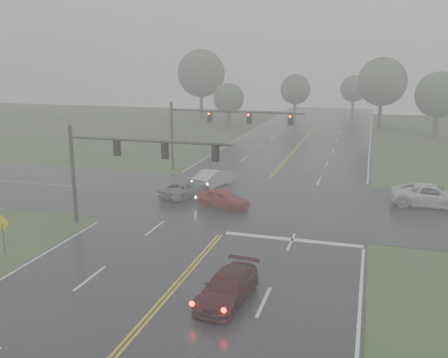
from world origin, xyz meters
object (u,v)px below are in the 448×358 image
(sedan_silver, at_px, (214,186))
(signal_gantry_far, at_px, (212,123))
(pickup_white, at_px, (431,206))
(signal_gantry_near, at_px, (118,158))
(sedan_maroon, at_px, (228,301))
(car_grey, at_px, (185,197))
(sedan_red, at_px, (223,207))

(sedan_silver, distance_m, signal_gantry_far, 7.56)
(pickup_white, bearing_deg, signal_gantry_far, 72.85)
(signal_gantry_far, bearing_deg, signal_gantry_near, -92.45)
(sedan_silver, bearing_deg, signal_gantry_near, 95.31)
(sedan_maroon, bearing_deg, car_grey, 123.19)
(sedan_silver, relative_size, signal_gantry_far, 0.34)
(signal_gantry_near, bearing_deg, sedan_maroon, -39.85)
(pickup_white, xyz_separation_m, signal_gantry_far, (-19.55, 6.63, 4.78))
(sedan_maroon, bearing_deg, sedan_red, 113.63)
(car_grey, bearing_deg, signal_gantry_far, -66.41)
(signal_gantry_near, bearing_deg, car_grey, 79.63)
(signal_gantry_far, bearing_deg, sedan_maroon, -70.67)
(car_grey, bearing_deg, sedan_silver, -89.21)
(signal_gantry_near, xyz_separation_m, signal_gantry_far, (0.75, 17.40, 0.15))
(sedan_maroon, distance_m, signal_gantry_near, 13.44)
(sedan_red, xyz_separation_m, signal_gantry_near, (-5.26, -6.03, 4.63))
(sedan_red, height_order, sedan_silver, sedan_silver)
(sedan_silver, xyz_separation_m, car_grey, (-1.28, -3.84, 0.00))
(sedan_red, xyz_separation_m, pickup_white, (15.03, 4.74, 0.00))
(sedan_maroon, xyz_separation_m, sedan_red, (-4.43, 14.12, 0.00))
(pickup_white, bearing_deg, sedan_red, 109.07)
(car_grey, relative_size, pickup_white, 0.78)
(sedan_red, xyz_separation_m, car_grey, (-3.78, 2.02, 0.00))
(sedan_silver, bearing_deg, pickup_white, -165.34)
(sedan_maroon, bearing_deg, signal_gantry_far, 115.54)
(car_grey, relative_size, signal_gantry_far, 0.35)
(sedan_red, height_order, signal_gantry_far, signal_gantry_far)
(sedan_silver, height_order, signal_gantry_near, signal_gantry_near)
(sedan_red, xyz_separation_m, signal_gantry_far, (-4.51, 11.36, 4.78))
(car_grey, xyz_separation_m, signal_gantry_far, (-0.73, 9.35, 4.78))
(sedan_red, bearing_deg, signal_gantry_far, 35.91)
(sedan_silver, relative_size, car_grey, 0.98)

